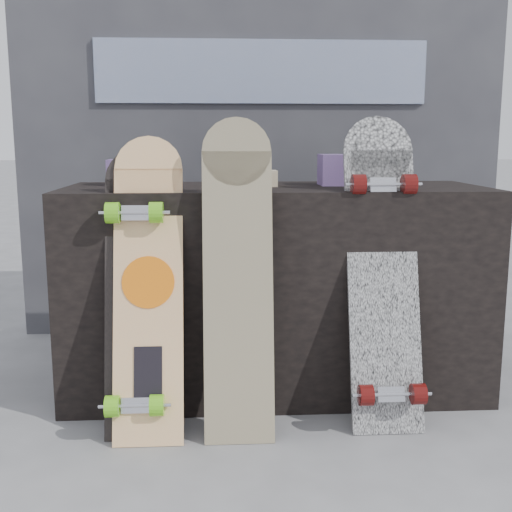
{
  "coord_description": "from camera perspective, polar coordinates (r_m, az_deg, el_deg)",
  "views": [
    {
      "loc": [
        -0.22,
        -1.95,
        0.98
      ],
      "look_at": [
        -0.09,
        0.2,
        0.58
      ],
      "focal_mm": 45.0,
      "sensor_mm": 36.0,
      "label": 1
    }
  ],
  "objects": [
    {
      "name": "merch_box_small",
      "position": [
        2.56,
        7.26,
        7.61
      ],
      "size": [
        0.14,
        0.14,
        0.12
      ],
      "primitive_type": "cube",
      "color": "#4D3C7C",
      "rests_on": "vendor_table"
    },
    {
      "name": "longboard_geisha",
      "position": [
        2.16,
        -9.54,
        -1.95
      ],
      "size": [
        0.23,
        0.31,
        0.99
      ],
      "rotation": [
        -0.29,
        0.0,
        0.0
      ],
      "color": "beige",
      "rests_on": "ground"
    },
    {
      "name": "merch_box_flat",
      "position": [
        2.48,
        -0.71,
        6.91
      ],
      "size": [
        0.22,
        0.1,
        0.06
      ],
      "primitive_type": "cube",
      "color": "#D1B78C",
      "rests_on": "vendor_table"
    },
    {
      "name": "ground",
      "position": [
        2.2,
        2.83,
        -16.12
      ],
      "size": [
        60.0,
        60.0,
        0.0
      ],
      "primitive_type": "plane",
      "color": "slate",
      "rests_on": "ground"
    },
    {
      "name": "longboard_celtic",
      "position": [
        2.1,
        -1.62,
        -1.14
      ],
      "size": [
        0.23,
        0.23,
        1.05
      ],
      "rotation": [
        -0.2,
        0.0,
        0.0
      ],
      "color": "beige",
      "rests_on": "ground"
    },
    {
      "name": "skateboard_dark",
      "position": [
        2.18,
        -10.58,
        -2.86
      ],
      "size": [
        0.21,
        0.32,
        0.95
      ],
      "rotation": [
        -0.26,
        0.0,
        0.0
      ],
      "color": "black",
      "rests_on": "ground"
    },
    {
      "name": "booth",
      "position": [
        3.31,
        0.41,
        12.47
      ],
      "size": [
        2.4,
        0.22,
        2.2
      ],
      "color": "#36353A",
      "rests_on": "ground"
    },
    {
      "name": "vendor_table",
      "position": [
        2.53,
        1.68,
        -2.87
      ],
      "size": [
        1.6,
        0.6,
        0.8
      ],
      "primitive_type": "cube",
      "color": "black",
      "rests_on": "ground"
    },
    {
      "name": "merch_box_purple",
      "position": [
        2.59,
        -10.99,
        7.32
      ],
      "size": [
        0.18,
        0.12,
        0.1
      ],
      "primitive_type": "cube",
      "color": "#4D3C7C",
      "rests_on": "vendor_table"
    },
    {
      "name": "longboard_cascadia",
      "position": [
        2.25,
        11.23,
        -0.84
      ],
      "size": [
        0.25,
        0.38,
        1.06
      ],
      "rotation": [
        -0.29,
        0.0,
        0.0
      ],
      "color": "white",
      "rests_on": "ground"
    }
  ]
}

